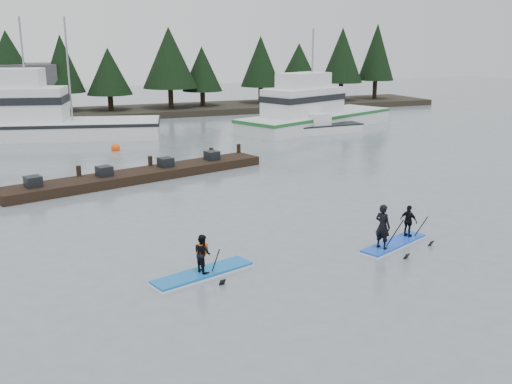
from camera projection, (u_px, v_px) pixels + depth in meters
name	position (u px, v px, depth m)	size (l,w,h in m)	color
ground	(329.00, 270.00, 18.01)	(160.00, 160.00, 0.00)	slate
far_shore	(114.00, 113.00, 55.42)	(70.00, 8.00, 0.60)	#2D281E
treeline	(114.00, 116.00, 55.49)	(60.00, 4.00, 8.00)	black
fishing_boat_large	(35.00, 128.00, 42.49)	(17.87, 8.94, 9.77)	white
fishing_boat_medium	(313.00, 120.00, 47.41)	(15.79, 10.04, 9.00)	white
skiff	(328.00, 128.00, 45.15)	(5.65, 1.69, 0.66)	white
floating_dock	(141.00, 175.00, 29.80)	(14.36, 1.91, 0.48)	black
buoy_c	(304.00, 129.00, 47.20)	(0.52, 0.52, 0.52)	#FE450C
buoy_b	(116.00, 150.00, 37.82)	(0.59, 0.59, 0.59)	#FE450C
paddleboard_solo	(203.00, 263.00, 17.53)	(3.42, 1.74, 1.80)	#1366B8
paddleboard_duo	(394.00, 230.00, 20.04)	(3.15, 1.84, 2.17)	blue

